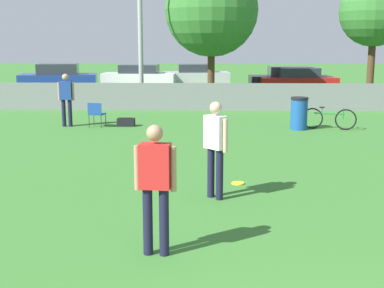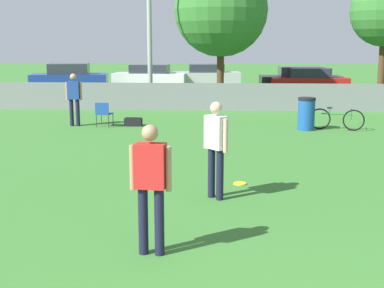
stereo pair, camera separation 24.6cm
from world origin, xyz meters
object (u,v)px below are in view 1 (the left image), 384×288
Objects in this scene: parked_car_white at (139,76)px; trash_bin at (299,113)px; frisbee_disc at (238,183)px; player_defender_red at (155,181)px; tree_far_right at (374,12)px; bicycle_sideline at (329,119)px; parked_car_red at (298,81)px; folding_chair_sideline at (96,113)px; parked_car_dark at (289,79)px; gear_bag_sideline at (126,122)px; parked_car_blue at (58,78)px; tree_near_pole at (211,10)px; player_receiver_white at (215,143)px; parked_car_silver at (196,75)px; spectator_in_blue at (66,96)px.

trash_bin is at bearing -61.55° from parked_car_white.
player_defender_red is at bearing -109.69° from frisbee_disc.
tree_far_right is 9.25m from bicycle_sideline.
player_defender_red is 22.61m from parked_car_red.
parked_car_red reaches higher than folding_chair_sideline.
parked_car_dark is at bearing 78.64° from frisbee_disc.
parked_car_blue is at bearing 115.17° from gear_bag_sideline.
tree_near_pole is 7.67× the size of folding_chair_sideline.
folding_chair_sideline is (-3.75, 7.81, -0.54)m from player_receiver_white.
parked_car_silver is (-0.89, 23.29, -0.34)m from player_receiver_white.
parked_car_blue is at bearing 114.78° from player_defender_red.
player_receiver_white is at bearing -115.36° from frisbee_disc.
player_defender_red is 25.88m from parked_car_silver.
folding_chair_sideline is at bearing -125.17° from parked_car_dark.
folding_chair_sideline is 15.74m from parked_car_silver.
frisbee_disc is at bearing -91.39° from parked_car_silver.
trash_bin is at bearing -162.82° from bicycle_sideline.
trash_bin is (3.56, 10.15, -0.50)m from player_defender_red.
trash_bin is 5.61m from gear_bag_sideline.
gear_bag_sideline is 13.91m from parked_car_dark.
parked_car_red reaches higher than frisbee_disc.
tree_far_right is at bearing -28.22° from parked_car_white.
parked_car_white is 3.45m from parked_car_silver.
spectator_in_blue is 6.64× the size of frisbee_disc.
trash_bin is 16.34m from parked_car_white.
gear_bag_sideline is at bearing 155.28° from player_receiver_white.
tree_near_pole is at bearing 91.90° from frisbee_disc.
parked_car_dark is at bearing -127.11° from spectator_in_blue.
frisbee_disc is at bearing 131.41° from folding_chair_sideline.
player_receiver_white is 9.25m from spectator_in_blue.
player_defender_red is 3.07× the size of gear_bag_sideline.
trash_bin is 0.25× the size of parked_car_silver.
parked_car_dark is at bearing -7.26° from parked_car_blue.
trash_bin is (2.74, 7.56, -0.50)m from player_receiver_white.
player_receiver_white is 8.59m from gear_bag_sideline.
folding_chair_sideline is at bearing -167.36° from bicycle_sideline.
gear_bag_sideline is 0.14× the size of parked_car_red.
frisbee_disc is 0.32× the size of folding_chair_sideline.
trash_bin is at bearing 76.93° from player_defender_red.
parked_car_white is (-11.43, 7.01, -3.33)m from tree_far_right.
parked_car_white is (-6.95, 14.79, 0.14)m from trash_bin.
parked_car_red is (8.38, 11.54, 0.18)m from folding_chair_sideline.
player_defender_red is at bearing -104.48° from parked_car_dark.
player_defender_red is 6.75× the size of frisbee_disc.
parked_car_blue reaches higher than gear_bag_sideline.
spectator_in_blue is 0.40× the size of parked_car_dark.
parked_car_silver is (1.94, 15.23, 0.54)m from gear_bag_sideline.
spectator_in_blue is 14.77m from parked_car_red.
tree_near_pole is at bearing -140.31° from parked_car_red.
parked_car_blue is (-15.49, 4.27, -3.26)m from tree_far_right.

